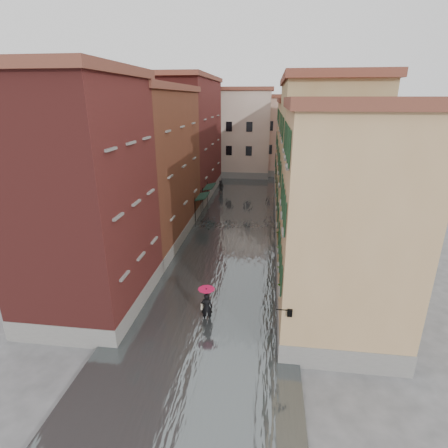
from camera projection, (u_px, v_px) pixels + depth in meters
The scene contains 16 objects.
ground at pixel (215, 294), 22.62m from camera, with size 120.00×120.00×0.00m, color #4F5052.
floodwater at pixel (235, 225), 34.71m from camera, with size 10.00×60.00×0.20m, color #495051.
building_left_near at pixel (84, 202), 19.40m from camera, with size 6.00×8.00×13.00m, color maroon.
building_left_mid at pixel (149, 169), 29.75m from camera, with size 6.00×14.00×12.50m, color brown.
building_left_far at pixel (188, 140), 43.48m from camera, with size 6.00×16.00×14.00m, color maroon.
building_right_near at pixel (342, 226), 17.95m from camera, with size 6.00×8.00×11.50m, color tan.
building_right_mid at pixel (317, 170), 27.95m from camera, with size 6.00×14.00×13.00m, color tan.
building_right_far at pixel (302, 153), 42.20m from camera, with size 6.00×16.00×11.50m, color tan.
building_end_cream at pixel (232, 134), 56.22m from camera, with size 12.00×9.00×13.00m, color beige.
building_end_pink at pixel (288, 137), 57.16m from camera, with size 10.00×9.00×12.00m, color tan.
awning_near at pixel (202, 197), 35.58m from camera, with size 1.09×3.02×2.80m.
awning_far at pixel (209, 187), 39.37m from camera, with size 1.09×3.09×2.80m.
wall_lantern at pixel (289, 312), 15.48m from camera, with size 0.71×0.22×0.35m.
window_planters at pixel (282, 253), 20.21m from camera, with size 0.59×7.95×0.84m.
pedestrian_main at pixel (207, 302), 19.46m from camera, with size 0.95×0.95×2.06m.
pedestrian_far at pixel (221, 188), 45.65m from camera, with size 0.90×0.70×1.86m, color black.
Camera 1 is at (3.17, -19.49, 11.95)m, focal length 28.00 mm.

